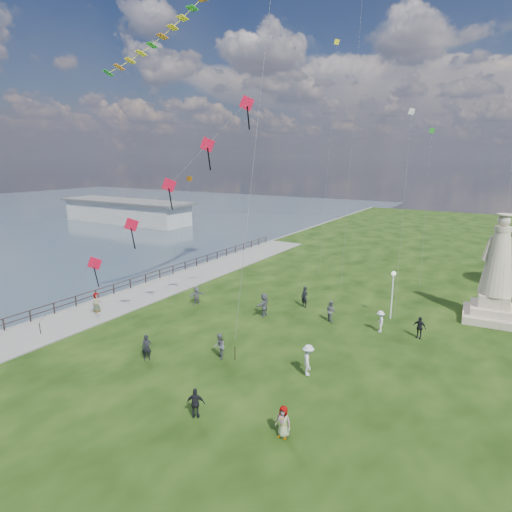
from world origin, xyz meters
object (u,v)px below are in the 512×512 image
Objects in this scene: statue at (496,281)px; person_5 at (197,295)px; person_6 at (305,297)px; person_10 at (97,303)px; pier_pavilion at (126,211)px; person_9 at (419,327)px; person_1 at (220,346)px; person_8 at (380,321)px; person_4 at (283,422)px; person_7 at (331,311)px; person_0 at (147,348)px; person_3 at (196,403)px; lamppost at (393,285)px; person_11 at (264,305)px; person_2 at (308,360)px.

person_5 is (-21.90, -9.08, -2.34)m from statue.
person_10 is at bearing -128.58° from person_6.
person_5 is (43.88, -32.09, -1.05)m from pier_pavilion.
statue is 8.07m from person_9.
person_6 reaches higher than person_1.
person_1 is (-14.22, -16.31, -2.31)m from statue.
person_10 reaches higher than person_8.
person_10 is at bearing 161.08° from person_4.
person_8 is at bearing 86.23° from person_4.
person_1 is 8.48m from person_4.
person_7 is at bearing -57.65° from person_10.
person_8 is (0.43, 14.20, 0.04)m from person_4.
person_0 is 1.03× the size of person_8.
person_0 is 1.01× the size of person_1.
person_3 is (2.71, -5.68, -0.04)m from person_1.
statue reaches higher than person_0.
person_8 is (11.20, 11.93, -0.02)m from person_0.
person_8 reaches higher than person_5.
person_4 is at bearing -108.03° from person_5.
person_8 is (-0.01, -3.04, -1.97)m from lamppost.
person_4 is at bearing 30.58° from person_11.
person_2 reaches higher than person_1.
person_3 is 0.96× the size of person_10.
statue reaches higher than person_10.
lamppost reaches higher than person_7.
lamppost is 11.77m from person_2.
lamppost is at bearing -24.48° from pier_pavilion.
person_6 is 4.00m from person_11.
person_8 is (1.84, 8.44, -0.13)m from person_2.
person_2 is at bearing -141.94° from person_3.
person_7 is at bearing -15.10° from person_6.
person_0 reaches higher than person_5.
person_9 is at bearing 76.84° from person_8.
statue is 26.13m from person_0.
person_10 is (-9.52, 3.89, -0.02)m from person_0.
person_4 is at bearing 17.32° from person_1.
person_5 is 6.37m from person_11.
person_5 is at bearing 46.92° from person_7.
person_10 is (-20.72, -11.08, -1.97)m from lamppost.
statue is 4.62× the size of person_6.
lamppost is at bearing 86.51° from person_4.
person_3 is (-11.51, -21.99, -2.36)m from statue.
person_3 is at bearing -38.66° from person_8.
person_0 is (-11.21, -14.97, -1.95)m from lamppost.
person_8 is at bearing 8.36° from person_0.
statue is at bearing -112.10° from person_7.
person_3 is 1.02× the size of person_4.
person_9 is (2.62, -2.66, -1.99)m from lamppost.
person_6 is at bearing -127.00° from person_8.
person_10 is (-13.82, -9.98, -0.09)m from person_6.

